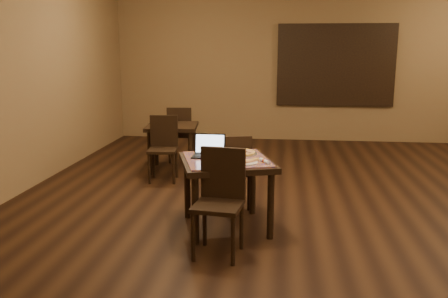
# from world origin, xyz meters

# --- Properties ---
(ground) EXTENTS (10.00, 10.00, 0.00)m
(ground) POSITION_xyz_m (0.00, 0.00, 0.00)
(ground) COLOR black
(ground) RESTS_ON ground
(wall_back) EXTENTS (8.00, 0.02, 3.00)m
(wall_back) POSITION_xyz_m (0.00, 5.00, 1.50)
(wall_back) COLOR olive
(wall_back) RESTS_ON ground
(mural) EXTENTS (2.34, 0.05, 1.64)m
(mural) POSITION_xyz_m (0.50, 4.96, 1.55)
(mural) COLOR #254F87
(mural) RESTS_ON wall_back
(tiled_table) EXTENTS (1.15, 1.15, 0.76)m
(tiled_table) POSITION_xyz_m (-1.14, -0.11, 0.66)
(tiled_table) COLOR black
(tiled_table) RESTS_ON ground
(chair_main_near) EXTENTS (0.48, 0.48, 0.99)m
(chair_main_near) POSITION_xyz_m (-1.13, -0.72, 0.56)
(chair_main_near) COLOR black
(chair_main_near) RESTS_ON ground
(chair_main_far) EXTENTS (0.47, 0.47, 0.90)m
(chair_main_far) POSITION_xyz_m (-1.12, 0.51, 0.51)
(chair_main_far) COLOR black
(chair_main_far) RESTS_ON ground
(laptop) EXTENTS (0.34, 0.27, 0.23)m
(laptop) POSITION_xyz_m (-1.34, -0.01, 0.82)
(laptop) COLOR black
(laptop) RESTS_ON tiled_table
(plate) EXTENTS (0.23, 0.23, 0.01)m
(plate) POSITION_xyz_m (-0.92, -0.29, 0.77)
(plate) COLOR white
(plate) RESTS_ON tiled_table
(pizza_slice) EXTENTS (0.28, 0.28, 0.02)m
(pizza_slice) POSITION_xyz_m (-0.92, -0.29, 0.79)
(pizza_slice) COLOR beige
(pizza_slice) RESTS_ON plate
(pizza_pan) EXTENTS (0.38, 0.38, 0.01)m
(pizza_pan) POSITION_xyz_m (-1.02, 0.13, 0.77)
(pizza_pan) COLOR silver
(pizza_pan) RESTS_ON tiled_table
(pizza_whole) EXTENTS (0.34, 0.34, 0.02)m
(pizza_whole) POSITION_xyz_m (-1.02, 0.13, 0.78)
(pizza_whole) COLOR beige
(pizza_whole) RESTS_ON pizza_pan
(spatula) EXTENTS (0.24, 0.21, 0.01)m
(spatula) POSITION_xyz_m (-1.00, 0.11, 0.79)
(spatula) COLOR silver
(spatula) RESTS_ON pizza_whole
(napkin_roll) EXTENTS (0.11, 0.17, 0.04)m
(napkin_roll) POSITION_xyz_m (-0.74, -0.25, 0.78)
(napkin_roll) COLOR white
(napkin_roll) RESTS_ON tiled_table
(other_table_b) EXTENTS (0.85, 0.85, 0.72)m
(other_table_b) POSITION_xyz_m (-2.26, 2.23, 0.60)
(other_table_b) COLOR black
(other_table_b) RESTS_ON ground
(other_table_b_chair_near) EXTENTS (0.44, 0.44, 0.94)m
(other_table_b_chair_near) POSITION_xyz_m (-2.27, 1.69, 0.53)
(other_table_b_chair_near) COLOR black
(other_table_b_chair_near) RESTS_ON ground
(other_table_b_chair_far) EXTENTS (0.44, 0.44, 0.94)m
(other_table_b_chair_far) POSITION_xyz_m (-2.25, 2.78, 0.53)
(other_table_b_chair_far) COLOR black
(other_table_b_chair_far) RESTS_ON ground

